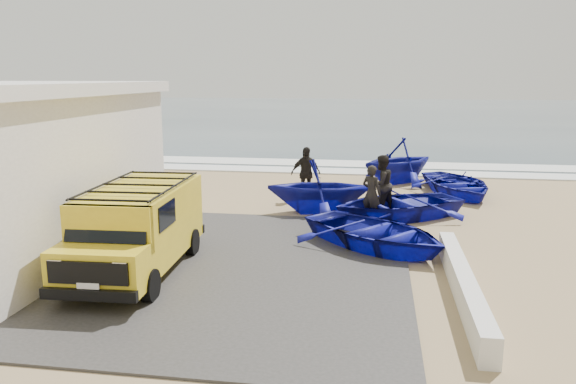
{
  "coord_description": "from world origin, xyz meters",
  "views": [
    {
      "loc": [
        3.17,
        -14.27,
        4.45
      ],
      "look_at": [
        0.7,
        1.25,
        1.2
      ],
      "focal_mm": 35.0,
      "sensor_mm": 36.0,
      "label": 1
    }
  ],
  "objects": [
    {
      "name": "ground",
      "position": [
        0.0,
        0.0,
        0.0
      ],
      "size": [
        160.0,
        160.0,
        0.0
      ],
      "primitive_type": "plane",
      "color": "tan"
    },
    {
      "name": "slab",
      "position": [
        -2.0,
        -2.0,
        0.03
      ],
      "size": [
        12.0,
        10.0,
        0.05
      ],
      "primitive_type": "cube",
      "color": "#413E3B",
      "rests_on": "ground"
    },
    {
      "name": "ocean",
      "position": [
        0.0,
        56.0,
        0.0
      ],
      "size": [
        180.0,
        88.0,
        0.01
      ],
      "primitive_type": "cube",
      "color": "#385166",
      "rests_on": "ground"
    },
    {
      "name": "surf_line",
      "position": [
        0.0,
        12.0,
        0.03
      ],
      "size": [
        180.0,
        1.6,
        0.06
      ],
      "primitive_type": "cube",
      "color": "white",
      "rests_on": "ground"
    },
    {
      "name": "surf_wash",
      "position": [
        0.0,
        14.5,
        0.02
      ],
      "size": [
        180.0,
        2.2,
        0.04
      ],
      "primitive_type": "cube",
      "color": "white",
      "rests_on": "ground"
    },
    {
      "name": "parapet",
      "position": [
        5.0,
        -3.0,
        0.28
      ],
      "size": [
        0.35,
        6.0,
        0.55
      ],
      "primitive_type": "cube",
      "color": "silver",
      "rests_on": "ground"
    },
    {
      "name": "van",
      "position": [
        -2.16,
        -2.61,
        1.1
      ],
      "size": [
        2.1,
        4.85,
        2.05
      ],
      "rotation": [
        0.0,
        0.0,
        0.04
      ],
      "color": "yellow",
      "rests_on": "ground"
    },
    {
      "name": "boat_near_left",
      "position": [
        3.2,
        0.1,
        0.44
      ],
      "size": [
        5.22,
        5.08,
        0.88
      ],
      "primitive_type": "imported",
      "rotation": [
        0.0,
        0.0,
        0.86
      ],
      "color": "#1419A0",
      "rests_on": "ground"
    },
    {
      "name": "boat_near_right",
      "position": [
        3.85,
        3.5,
        0.45
      ],
      "size": [
        5.32,
        4.87,
        0.9
      ],
      "primitive_type": "imported",
      "rotation": [
        0.0,
        0.0,
        -1.04
      ],
      "color": "#1419A0",
      "rests_on": "ground"
    },
    {
      "name": "boat_mid_left",
      "position": [
        1.32,
        3.8,
        0.89
      ],
      "size": [
        3.78,
        3.39,
        1.78
      ],
      "primitive_type": "imported",
      "rotation": [
        0.0,
        0.0,
        1.72
      ],
      "color": "#1419A0",
      "rests_on": "ground"
    },
    {
      "name": "boat_mid_right",
      "position": [
        6.24,
        7.2,
        0.4
      ],
      "size": [
        3.83,
        4.53,
        0.8
      ],
      "primitive_type": "imported",
      "rotation": [
        0.0,
        0.0,
        0.32
      ],
      "color": "#1419A0",
      "rests_on": "ground"
    },
    {
      "name": "boat_far_left",
      "position": [
        4.08,
        9.65,
        0.96
      ],
      "size": [
        4.81,
        4.78,
        1.92
      ],
      "primitive_type": "imported",
      "rotation": [
        0.0,
        0.0,
        -0.83
      ],
      "color": "#1419A0",
      "rests_on": "ground"
    },
    {
      "name": "boat_far_right",
      "position": [
        6.35,
        8.61,
        0.35
      ],
      "size": [
        3.87,
        4.19,
        0.71
      ],
      "primitive_type": "imported",
      "rotation": [
        0.0,
        0.0,
        0.55
      ],
      "color": "#1419A0",
      "rests_on": "ground"
    },
    {
      "name": "fisherman_front",
      "position": [
        3.05,
        2.97,
        0.88
      ],
      "size": [
        0.77,
        0.69,
        1.77
      ],
      "primitive_type": "imported",
      "rotation": [
        0.0,
        0.0,
        2.61
      ],
      "color": "black",
      "rests_on": "ground"
    },
    {
      "name": "fisherman_middle",
      "position": [
        3.35,
        4.1,
        0.97
      ],
      "size": [
        1.18,
        1.19,
        1.94
      ],
      "primitive_type": "imported",
      "rotation": [
        0.0,
        0.0,
        -2.34
      ],
      "color": "black",
      "rests_on": "ground"
    },
    {
      "name": "fisherman_back",
      "position": [
        0.62,
        5.84,
        0.97
      ],
      "size": [
        1.22,
        0.94,
        1.93
      ],
      "primitive_type": "imported",
      "rotation": [
        0.0,
        0.0,
        0.48
      ],
      "color": "black",
      "rests_on": "ground"
    }
  ]
}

